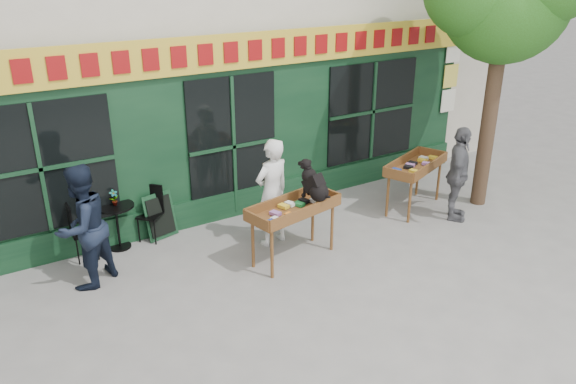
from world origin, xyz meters
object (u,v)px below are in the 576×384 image
(woman, at_px, (272,192))
(bistro_table, at_px, (117,218))
(book_cart_center, at_px, (294,211))
(man_left, at_px, (82,227))
(book_cart_right, at_px, (416,168))
(man_right, at_px, (458,174))
(dog, at_px, (315,180))

(woman, bearing_deg, bistro_table, -38.42)
(woman, height_order, bistro_table, woman)
(book_cart_center, height_order, bistro_table, book_cart_center)
(bistro_table, xyz_separation_m, man_left, (-0.70, -0.87, 0.38))
(woman, height_order, man_left, man_left)
(book_cart_right, xyz_separation_m, man_right, (0.30, -0.75, 0.05))
(woman, xyz_separation_m, book_cart_right, (3.00, -0.22, -0.09))
(woman, xyz_separation_m, man_right, (3.30, -0.97, -0.04))
(man_left, bearing_deg, book_cart_right, 142.53)
(book_cart_center, distance_m, bistro_table, 2.91)
(man_left, bearing_deg, bistro_table, -161.17)
(book_cart_center, relative_size, dog, 2.65)
(man_right, distance_m, man_left, 6.37)
(woman, xyz_separation_m, bistro_table, (-2.24, 1.18, -0.36))
(dog, xyz_separation_m, book_cart_right, (2.65, 0.48, -0.47))
(book_cart_right, distance_m, man_right, 0.81)
(man_right, bearing_deg, book_cart_center, 133.40)
(book_cart_center, height_order, dog, dog)
(dog, distance_m, book_cart_right, 2.74)
(dog, xyz_separation_m, bistro_table, (-2.59, 1.88, -0.75))
(book_cart_center, relative_size, man_right, 0.91)
(dog, distance_m, bistro_table, 3.29)
(dog, relative_size, book_cart_right, 0.37)
(book_cart_center, relative_size, book_cart_right, 0.98)
(man_right, bearing_deg, woman, 122.56)
(dog, bearing_deg, woman, 105.91)
(book_cart_right, height_order, man_right, man_right)
(dog, height_order, woman, woman)
(book_cart_right, relative_size, man_left, 0.88)
(man_left, bearing_deg, dog, 130.56)
(woman, distance_m, man_left, 2.96)
(man_right, xyz_separation_m, man_left, (-6.25, 1.28, 0.05))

